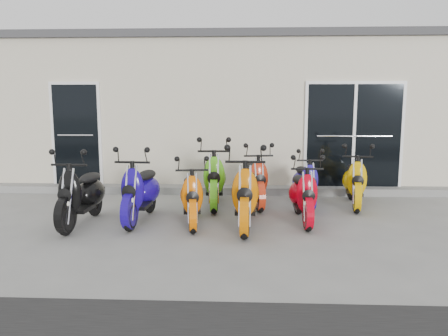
% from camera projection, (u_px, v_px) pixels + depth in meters
% --- Properties ---
extents(ground, '(80.00, 80.00, 0.00)m').
position_uv_depth(ground, '(222.00, 219.00, 7.13)').
color(ground, gray).
rests_on(ground, ground).
extents(building, '(14.00, 6.00, 3.20)m').
position_uv_depth(building, '(232.00, 113.00, 12.02)').
color(building, beige).
rests_on(building, ground).
extents(roof_cap, '(14.20, 6.20, 0.16)m').
position_uv_depth(roof_cap, '(232.00, 50.00, 11.77)').
color(roof_cap, '#3F3F42').
rests_on(roof_cap, building).
extents(front_step, '(14.00, 0.40, 0.15)m').
position_uv_depth(front_step, '(227.00, 190.00, 9.11)').
color(front_step, gray).
rests_on(front_step, ground).
extents(door_left, '(1.07, 0.08, 2.22)m').
position_uv_depth(door_left, '(76.00, 132.00, 9.23)').
color(door_left, black).
rests_on(door_left, front_step).
extents(door_right, '(2.02, 0.08, 2.22)m').
position_uv_depth(door_right, '(354.00, 133.00, 8.96)').
color(door_right, black).
rests_on(door_right, front_step).
extents(scooter_front_black, '(0.68, 1.69, 1.23)m').
position_uv_depth(scooter_front_black, '(81.00, 186.00, 6.71)').
color(scooter_front_black, black).
rests_on(scooter_front_black, ground).
extents(scooter_front_blue, '(0.71, 1.71, 1.24)m').
position_uv_depth(scooter_front_blue, '(140.00, 183.00, 6.91)').
color(scooter_front_blue, '#170780').
rests_on(scooter_front_blue, ground).
extents(scooter_front_orange_a, '(0.76, 1.58, 1.12)m').
position_uv_depth(scooter_front_orange_a, '(192.00, 189.00, 6.76)').
color(scooter_front_orange_a, '#DD5F03').
rests_on(scooter_front_orange_a, ground).
extents(scooter_front_orange_b, '(0.69, 1.79, 1.31)m').
position_uv_depth(scooter_front_orange_b, '(246.00, 185.00, 6.57)').
color(scooter_front_orange_b, '#CF6503').
rests_on(scooter_front_orange_b, ground).
extents(scooter_front_red, '(0.58, 1.53, 1.12)m').
position_uv_depth(scooter_front_red, '(303.00, 187.00, 6.86)').
color(scooter_front_red, '#BE0013').
rests_on(scooter_front_red, ground).
extents(scooter_back_green, '(0.72, 1.79, 1.30)m').
position_uv_depth(scooter_back_green, '(215.00, 171.00, 7.94)').
color(scooter_back_green, '#55BE1A').
rests_on(scooter_back_green, ground).
extents(scooter_back_red, '(0.81, 1.68, 1.19)m').
position_uv_depth(scooter_back_red, '(255.00, 173.00, 7.99)').
color(scooter_back_red, red).
rests_on(scooter_back_red, ground).
extents(scooter_back_blue, '(0.63, 1.50, 1.08)m').
position_uv_depth(scooter_back_blue, '(305.00, 176.00, 8.03)').
color(scooter_back_blue, '#231696').
rests_on(scooter_back_blue, ground).
extents(scooter_back_yellow, '(0.82, 1.68, 1.19)m').
position_uv_depth(scooter_back_yellow, '(355.00, 174.00, 7.92)').
color(scooter_back_yellow, '#DCA500').
rests_on(scooter_back_yellow, ground).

